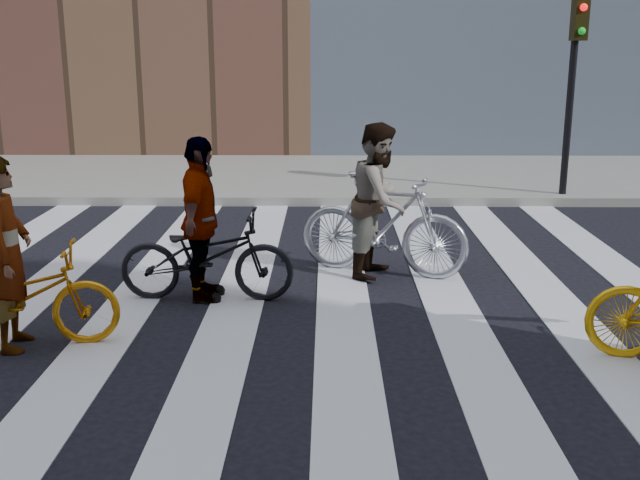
{
  "coord_description": "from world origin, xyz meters",
  "views": [
    {
      "loc": [
        0.38,
        -7.19,
        2.58
      ],
      "look_at": [
        0.31,
        0.3,
        0.64
      ],
      "focal_mm": 42.0,
      "sensor_mm": 36.0,
      "label": 1
    }
  ],
  "objects_px": {
    "bike_dark_rear": "(207,256)",
    "rider_left": "(7,254)",
    "bike_yellow_left": "(17,298)",
    "traffic_signal": "(574,66)",
    "bike_silver_mid": "(383,224)",
    "rider_rear": "(200,220)",
    "rider_mid": "(380,200)"
  },
  "relations": [
    {
      "from": "bike_yellow_left",
      "to": "rider_mid",
      "type": "relative_size",
      "value": 0.98
    },
    {
      "from": "traffic_signal",
      "to": "rider_rear",
      "type": "height_order",
      "value": "traffic_signal"
    },
    {
      "from": "bike_silver_mid",
      "to": "bike_dark_rear",
      "type": "bearing_deg",
      "value": 136.44
    },
    {
      "from": "bike_silver_mid",
      "to": "rider_left",
      "type": "distance_m",
      "value": 4.07
    },
    {
      "from": "rider_rear",
      "to": "bike_dark_rear",
      "type": "bearing_deg",
      "value": -88.56
    },
    {
      "from": "traffic_signal",
      "to": "bike_silver_mid",
      "type": "relative_size",
      "value": 1.67
    },
    {
      "from": "rider_left",
      "to": "rider_mid",
      "type": "height_order",
      "value": "rider_mid"
    },
    {
      "from": "bike_yellow_left",
      "to": "rider_left",
      "type": "height_order",
      "value": "rider_left"
    },
    {
      "from": "traffic_signal",
      "to": "rider_mid",
      "type": "xyz_separation_m",
      "value": [
        -3.42,
        -4.13,
        -1.4
      ]
    },
    {
      "from": "bike_yellow_left",
      "to": "bike_silver_mid",
      "type": "distance_m",
      "value": 4.02
    },
    {
      "from": "rider_left",
      "to": "bike_dark_rear",
      "type": "bearing_deg",
      "value": -58.88
    },
    {
      "from": "bike_yellow_left",
      "to": "rider_rear",
      "type": "relative_size",
      "value": 1.01
    },
    {
      "from": "rider_left",
      "to": "rider_rear",
      "type": "distance_m",
      "value": 1.95
    },
    {
      "from": "traffic_signal",
      "to": "bike_silver_mid",
      "type": "bearing_deg",
      "value": -129.21
    },
    {
      "from": "rider_rear",
      "to": "rider_left",
      "type": "bearing_deg",
      "value": 133.0
    },
    {
      "from": "bike_yellow_left",
      "to": "rider_mid",
      "type": "distance_m",
      "value": 4.0
    },
    {
      "from": "traffic_signal",
      "to": "bike_yellow_left",
      "type": "bearing_deg",
      "value": -136.68
    },
    {
      "from": "bike_yellow_left",
      "to": "rider_left",
      "type": "xyz_separation_m",
      "value": [
        -0.05,
        0.0,
        0.4
      ]
    },
    {
      "from": "bike_yellow_left",
      "to": "rider_rear",
      "type": "xyz_separation_m",
      "value": [
        1.41,
        1.29,
        0.4
      ]
    },
    {
      "from": "traffic_signal",
      "to": "bike_silver_mid",
      "type": "height_order",
      "value": "traffic_signal"
    },
    {
      "from": "rider_left",
      "to": "rider_rear",
      "type": "bearing_deg",
      "value": -57.93
    },
    {
      "from": "traffic_signal",
      "to": "rider_mid",
      "type": "height_order",
      "value": "traffic_signal"
    },
    {
      "from": "traffic_signal",
      "to": "rider_left",
      "type": "height_order",
      "value": "traffic_signal"
    },
    {
      "from": "bike_dark_rear",
      "to": "rider_mid",
      "type": "bearing_deg",
      "value": -62.09
    },
    {
      "from": "bike_yellow_left",
      "to": "rider_rear",
      "type": "distance_m",
      "value": 1.95
    },
    {
      "from": "bike_yellow_left",
      "to": "rider_mid",
      "type": "height_order",
      "value": "rider_mid"
    },
    {
      "from": "rider_mid",
      "to": "rider_rear",
      "type": "distance_m",
      "value": 2.11
    },
    {
      "from": "bike_silver_mid",
      "to": "bike_dark_rear",
      "type": "xyz_separation_m",
      "value": [
        -1.9,
        -0.92,
        -0.12
      ]
    },
    {
      "from": "bike_silver_mid",
      "to": "rider_rear",
      "type": "distance_m",
      "value": 2.17
    },
    {
      "from": "bike_dark_rear",
      "to": "rider_left",
      "type": "distance_m",
      "value": 2.02
    },
    {
      "from": "traffic_signal",
      "to": "rider_mid",
      "type": "distance_m",
      "value": 5.54
    },
    {
      "from": "bike_silver_mid",
      "to": "rider_left",
      "type": "height_order",
      "value": "rider_left"
    }
  ]
}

